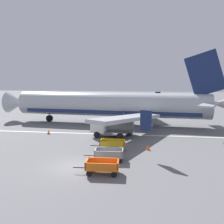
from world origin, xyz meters
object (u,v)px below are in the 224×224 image
at_px(baggage_cart_second_in_row, 109,154).
at_px(baggage_cart_nearest, 102,166).
at_px(airplane, 117,105).
at_px(traffic_cone_mid_apron, 148,147).
at_px(traffic_cone_near_plane, 49,132).
at_px(baggage_cart_third_in_row, 113,145).
at_px(service_truck_beside_carts, 103,128).

bearing_deg(baggage_cart_second_in_row, baggage_cart_nearest, -91.49).
bearing_deg(baggage_cart_nearest, airplane, 93.37).
bearing_deg(baggage_cart_nearest, baggage_cart_second_in_row, 88.51).
relative_size(baggage_cart_second_in_row, traffic_cone_mid_apron, 6.43).
bearing_deg(traffic_cone_mid_apron, baggage_cart_second_in_row, -132.58).
distance_m(baggage_cart_second_in_row, traffic_cone_mid_apron, 5.17).
relative_size(traffic_cone_near_plane, traffic_cone_mid_apron, 1.01).
bearing_deg(baggage_cart_third_in_row, airplane, 94.76).
distance_m(airplane, traffic_cone_mid_apron, 14.27).
xyz_separation_m(baggage_cart_second_in_row, traffic_cone_near_plane, (-9.36, 9.20, -0.32)).
bearing_deg(traffic_cone_near_plane, baggage_cart_nearest, -52.75).
relative_size(baggage_cart_nearest, traffic_cone_near_plane, 6.35).
distance_m(baggage_cart_nearest, traffic_cone_mid_apron, 7.69).
xyz_separation_m(baggage_cart_nearest, baggage_cart_third_in_row, (-0.03, 6.16, 0.00)).
height_order(airplane, service_truck_beside_carts, airplane).
bearing_deg(baggage_cart_second_in_row, service_truck_beside_carts, 103.30).
height_order(airplane, baggage_cart_nearest, airplane).
xyz_separation_m(baggage_cart_third_in_row, service_truck_beside_carts, (-1.98, 5.66, 0.50)).
distance_m(baggage_cart_second_in_row, service_truck_beside_carts, 9.07).
bearing_deg(traffic_cone_mid_apron, airplane, 109.81).
distance_m(baggage_cart_nearest, baggage_cart_third_in_row, 6.16).
xyz_separation_m(baggage_cart_second_in_row, baggage_cart_third_in_row, (-0.10, 3.16, 0.00)).
xyz_separation_m(service_truck_beside_carts, traffic_cone_near_plane, (-7.28, 0.38, -0.82)).
bearing_deg(baggage_cart_nearest, baggage_cart_third_in_row, 90.25).
relative_size(service_truck_beside_carts, traffic_cone_near_plane, 8.06).
bearing_deg(baggage_cart_third_in_row, service_truck_beside_carts, 109.27).
xyz_separation_m(baggage_cart_nearest, traffic_cone_mid_apron, (3.57, 6.81, -0.32)).
bearing_deg(service_truck_beside_carts, baggage_cart_third_in_row, -70.73).
relative_size(service_truck_beside_carts, traffic_cone_mid_apron, 8.15).
relative_size(baggage_cart_second_in_row, traffic_cone_near_plane, 6.36).
height_order(service_truck_beside_carts, traffic_cone_mid_apron, service_truck_beside_carts).
bearing_deg(baggage_cart_third_in_row, baggage_cart_nearest, -89.75).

